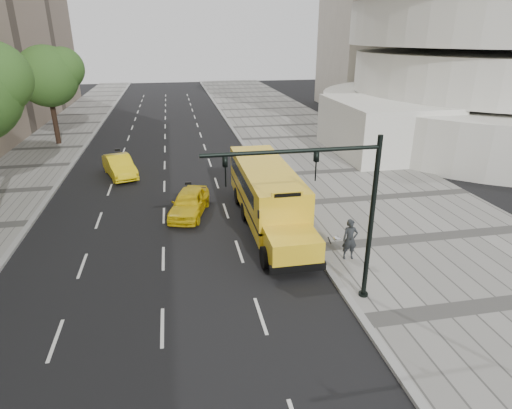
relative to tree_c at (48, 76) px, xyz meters
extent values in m
plane|color=black|center=(10.40, -18.41, -6.08)|extent=(140.00, 140.00, 0.00)
cube|color=gray|center=(22.40, -18.41, -6.00)|extent=(12.00, 140.00, 0.15)
cube|color=gray|center=(16.40, -18.41, -6.00)|extent=(0.30, 140.00, 0.15)
cube|color=gray|center=(2.40, -18.41, -6.00)|extent=(0.30, 140.00, 0.15)
cylinder|color=white|center=(40.40, -4.41, -4.08)|extent=(32.00, 32.00, 4.00)
cylinder|color=white|center=(40.40, -4.41, 0.02)|extent=(26.00, 26.00, 3.60)
cylinder|color=white|center=(40.40, -4.41, 4.22)|extent=(27.60, 27.60, 3.60)
cube|color=white|center=(27.40, -8.41, -3.88)|extent=(8.00, 10.00, 4.40)
cylinder|color=black|center=(-0.10, 0.00, -3.39)|extent=(0.44, 0.44, 5.36)
sphere|color=#2B541C|center=(-0.10, 0.00, -0.04)|extent=(5.19, 5.19, 5.19)
sphere|color=#2B541C|center=(1.20, 0.30, 0.56)|extent=(3.64, 3.64, 3.64)
sphere|color=#2B541C|center=(-1.14, -0.40, -0.44)|extent=(3.38, 3.38, 3.38)
cube|color=yellow|center=(14.90, -19.91, -4.30)|extent=(2.50, 9.00, 2.45)
cube|color=yellow|center=(14.90, -25.41, -4.98)|extent=(2.20, 2.00, 1.10)
cube|color=black|center=(14.90, -26.29, -5.53)|extent=(2.38, 0.25, 0.35)
cube|color=black|center=(14.90, -19.91, -4.83)|extent=(2.52, 9.00, 0.12)
cube|color=black|center=(14.90, -24.35, -3.83)|extent=(2.05, 0.10, 0.90)
cube|color=black|center=(14.90, -19.41, -3.83)|extent=(2.52, 7.50, 0.70)
cube|color=yellow|center=(14.90, -24.36, -3.03)|extent=(1.40, 0.12, 0.28)
ellipsoid|color=silver|center=(16.42, -26.81, -4.18)|extent=(0.32, 0.32, 0.14)
cylinder|color=black|center=(16.18, -26.59, -4.38)|extent=(0.36, 0.47, 0.58)
cylinder|color=black|center=(13.77, -25.11, -5.58)|extent=(0.30, 1.00, 1.00)
cylinder|color=black|center=(16.03, -25.11, -5.58)|extent=(0.30, 1.00, 1.00)
cylinder|color=black|center=(13.77, -19.91, -5.58)|extent=(0.30, 1.00, 1.00)
cylinder|color=black|center=(16.03, -19.91, -5.58)|extent=(0.30, 1.00, 1.00)
cylinder|color=black|center=(13.77, -17.41, -5.58)|extent=(0.30, 1.00, 1.00)
cylinder|color=black|center=(16.03, -17.41, -5.58)|extent=(0.30, 1.00, 1.00)
imported|color=yellow|center=(10.85, -18.55, -5.35)|extent=(2.83, 4.56, 1.45)
imported|color=yellow|center=(6.33, -10.64, -5.32)|extent=(2.93, 4.83, 1.50)
imported|color=#212427|center=(17.57, -25.25, -4.99)|extent=(0.72, 0.52, 1.87)
cylinder|color=black|center=(17.00, -28.11, -2.88)|extent=(0.18, 0.18, 6.40)
cylinder|color=black|center=(17.00, -28.11, -5.95)|extent=(0.36, 0.36, 0.25)
cylinder|color=black|center=(14.00, -28.11, -0.08)|extent=(6.00, 0.14, 0.14)
imported|color=black|center=(14.80, -28.11, -0.63)|extent=(0.16, 0.20, 1.00)
imported|color=black|center=(11.80, -28.11, -0.63)|extent=(0.16, 0.20, 1.00)
camera|label=1|loc=(10.28, -41.02, 3.47)|focal=30.00mm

